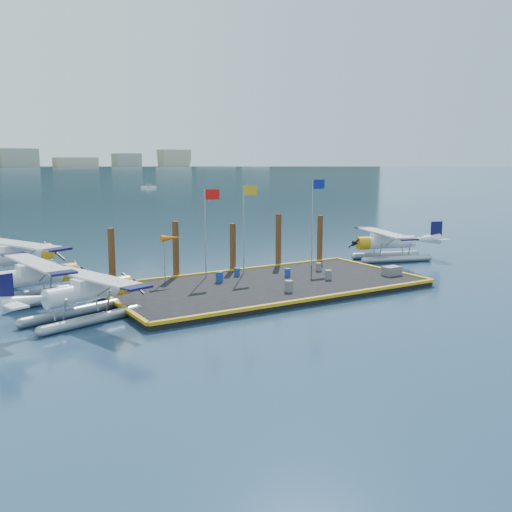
# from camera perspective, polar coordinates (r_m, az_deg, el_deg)

# --- Properties ---
(ground) EXTENTS (4000.00, 4000.00, 0.00)m
(ground) POSITION_cam_1_polar(r_m,az_deg,el_deg) (37.27, 1.05, -3.35)
(ground) COLOR #19314B
(ground) RESTS_ON ground
(dock) EXTENTS (20.00, 10.00, 0.40)m
(dock) POSITION_cam_1_polar(r_m,az_deg,el_deg) (37.22, 1.05, -3.05)
(dock) COLOR black
(dock) RESTS_ON ground
(dock_bumpers) EXTENTS (20.25, 10.25, 0.18)m
(dock_bumpers) POSITION_cam_1_polar(r_m,az_deg,el_deg) (37.16, 1.05, -2.61)
(dock_bumpers) COLOR #C9900B
(dock_bumpers) RESTS_ON dock
(far_backdrop) EXTENTS (3050.00, 2050.00, 810.00)m
(far_backdrop) POSITION_cam_1_polar(r_m,az_deg,el_deg) (1787.13, -23.25, 8.70)
(far_backdrop) COLOR black
(far_backdrop) RESTS_ON ground
(seaplane_a) EXTENTS (8.04, 8.63, 3.08)m
(seaplane_a) POSITION_cam_1_polar(r_m,az_deg,el_deg) (31.19, -16.58, -3.75)
(seaplane_a) COLOR #90949E
(seaplane_a) RESTS_ON ground
(seaplane_b) EXTENTS (8.28, 9.10, 3.22)m
(seaplane_b) POSITION_cam_1_polar(r_m,az_deg,el_deg) (35.96, -21.62, -2.21)
(seaplane_b) COLOR #90949E
(seaplane_b) RESTS_ON ground
(seaplane_c) EXTENTS (9.49, 9.97, 3.65)m
(seaplane_c) POSITION_cam_1_polar(r_m,az_deg,el_deg) (42.37, -23.33, -0.38)
(seaplane_c) COLOR #90949E
(seaplane_c) RESTS_ON ground
(seaplane_d) EXTENTS (8.35, 8.94, 3.19)m
(seaplane_d) POSITION_cam_1_polar(r_m,az_deg,el_deg) (49.12, 13.03, 1.17)
(seaplane_d) COLOR #90949E
(seaplane_d) RESTS_ON ground
(drum_0) EXTENTS (0.49, 0.49, 0.69)m
(drum_0) POSITION_cam_1_polar(r_m,az_deg,el_deg) (37.58, -3.68, -2.09)
(drum_0) COLOR navy
(drum_0) RESTS_ON dock
(drum_1) EXTENTS (0.45, 0.45, 0.64)m
(drum_1) POSITION_cam_1_polar(r_m,az_deg,el_deg) (38.61, 7.24, -1.88)
(drum_1) COLOR slate
(drum_1) RESTS_ON dock
(drum_2) EXTENTS (0.40, 0.40, 0.57)m
(drum_2) POSITION_cam_1_polar(r_m,az_deg,el_deg) (39.35, 3.18, -1.66)
(drum_2) COLOR navy
(drum_2) RESTS_ON dock
(drum_3) EXTENTS (0.49, 0.49, 0.69)m
(drum_3) POSITION_cam_1_polar(r_m,az_deg,el_deg) (34.80, 3.30, -3.02)
(drum_3) COLOR slate
(drum_3) RESTS_ON dock
(drum_4) EXTENTS (0.42, 0.42, 0.59)m
(drum_4) POSITION_cam_1_polar(r_m,az_deg,el_deg) (41.60, 6.28, -1.08)
(drum_4) COLOR slate
(drum_4) RESTS_ON dock
(drum_5) EXTENTS (0.40, 0.40, 0.56)m
(drum_5) POSITION_cam_1_polar(r_m,az_deg,el_deg) (39.54, -1.91, -1.60)
(drum_5) COLOR navy
(drum_5) RESTS_ON dock
(crate) EXTENTS (1.24, 0.82, 0.62)m
(crate) POSITION_cam_1_polar(r_m,az_deg,el_deg) (40.88, 13.41, -1.45)
(crate) COLOR slate
(crate) RESTS_ON dock
(flagpole_red) EXTENTS (1.14, 0.08, 6.00)m
(flagpole_red) POSITION_cam_1_polar(r_m,az_deg,el_deg) (38.72, -4.83, 3.70)
(flagpole_red) COLOR gray
(flagpole_red) RESTS_ON dock
(flagpole_yellow) EXTENTS (1.14, 0.08, 6.20)m
(flagpole_yellow) POSITION_cam_1_polar(r_m,az_deg,el_deg) (40.13, -0.99, 4.10)
(flagpole_yellow) COLOR gray
(flagpole_yellow) RESTS_ON dock
(flagpole_blue) EXTENTS (1.14, 0.08, 6.50)m
(flagpole_blue) POSITION_cam_1_polar(r_m,az_deg,el_deg) (43.44, 5.87, 4.68)
(flagpole_blue) COLOR gray
(flagpole_blue) RESTS_ON dock
(windsock) EXTENTS (1.40, 0.44, 3.12)m
(windsock) POSITION_cam_1_polar(r_m,az_deg,el_deg) (37.73, -8.52, 1.69)
(windsock) COLOR gray
(windsock) RESTS_ON dock
(piling_0) EXTENTS (0.44, 0.44, 4.00)m
(piling_0) POSITION_cam_1_polar(r_m,az_deg,el_deg) (38.23, -14.21, -0.26)
(piling_0) COLOR #422813
(piling_0) RESTS_ON ground
(piling_1) EXTENTS (0.44, 0.44, 4.20)m
(piling_1) POSITION_cam_1_polar(r_m,az_deg,el_deg) (39.74, -8.02, 0.45)
(piling_1) COLOR #422813
(piling_1) RESTS_ON ground
(piling_2) EXTENTS (0.44, 0.44, 3.80)m
(piling_2) POSITION_cam_1_polar(r_m,az_deg,el_deg) (41.73, -2.33, 0.68)
(piling_2) COLOR #422813
(piling_2) RESTS_ON ground
(piling_3) EXTENTS (0.44, 0.44, 4.30)m
(piling_3) POSITION_cam_1_polar(r_m,az_deg,el_deg) (43.75, 2.25, 1.42)
(piling_3) COLOR #422813
(piling_3) RESTS_ON ground
(piling_4) EXTENTS (0.44, 0.44, 4.00)m
(piling_4) POSITION_cam_1_polar(r_m,az_deg,el_deg) (46.08, 6.40, 1.58)
(piling_4) COLOR #422813
(piling_4) RESTS_ON ground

